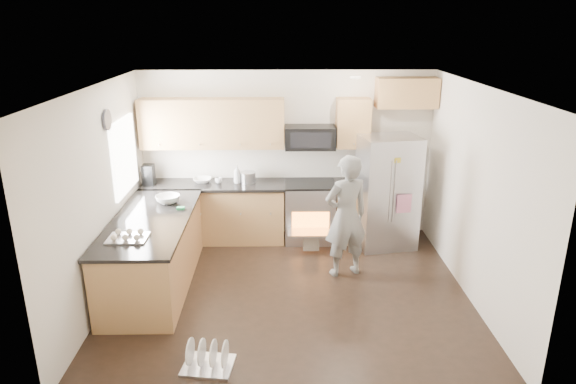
{
  "coord_description": "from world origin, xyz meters",
  "views": [
    {
      "loc": [
        -0.11,
        -5.81,
        3.32
      ],
      "look_at": [
        -0.0,
        0.5,
        1.19
      ],
      "focal_mm": 32.0,
      "sensor_mm": 36.0,
      "label": 1
    }
  ],
  "objects_px": {
    "person": "(346,216)",
    "stove_range": "(310,198)",
    "refrigerator": "(387,192)",
    "dish_rack": "(208,360)"
  },
  "relations": [
    {
      "from": "refrigerator",
      "to": "dish_rack",
      "type": "distance_m",
      "value": 3.82
    },
    {
      "from": "refrigerator",
      "to": "person",
      "type": "bearing_deg",
      "value": -137.91
    },
    {
      "from": "stove_range",
      "to": "refrigerator",
      "type": "height_order",
      "value": "stove_range"
    },
    {
      "from": "stove_range",
      "to": "dish_rack",
      "type": "distance_m",
      "value": 3.43
    },
    {
      "from": "person",
      "to": "dish_rack",
      "type": "distance_m",
      "value": 2.66
    },
    {
      "from": "refrigerator",
      "to": "person",
      "type": "distance_m",
      "value": 1.2
    },
    {
      "from": "person",
      "to": "dish_rack",
      "type": "relative_size",
      "value": 3.08
    },
    {
      "from": "refrigerator",
      "to": "person",
      "type": "height_order",
      "value": "refrigerator"
    },
    {
      "from": "person",
      "to": "stove_range",
      "type": "bearing_deg",
      "value": -90.02
    },
    {
      "from": "dish_rack",
      "to": "stove_range",
      "type": "bearing_deg",
      "value": 69.37
    }
  ]
}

